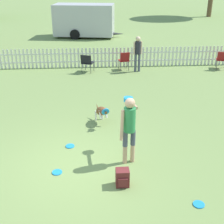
{
  "coord_description": "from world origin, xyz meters",
  "views": [
    {
      "loc": [
        0.42,
        -6.4,
        4.34
      ],
      "look_at": [
        0.95,
        1.33,
        0.82
      ],
      "focal_mm": 50.0,
      "sensor_mm": 36.0,
      "label": 1
    }
  ],
  "objects_px": {
    "frisbee_near_handler": "(199,204)",
    "frisbee_midfield": "(57,172)",
    "folding_chair_green_right": "(87,62)",
    "equipment_trailer": "(84,20)",
    "handler_person": "(129,122)",
    "backpack_on_grass": "(122,178)",
    "spectator_standing": "(138,51)",
    "frisbee_near_dog": "(70,146)",
    "folding_chair_blue_left": "(124,59)",
    "leaping_dog": "(102,111)",
    "folding_chair_center": "(222,59)"
  },
  "relations": [
    {
      "from": "leaping_dog",
      "to": "folding_chair_green_right",
      "type": "height_order",
      "value": "folding_chair_green_right"
    },
    {
      "from": "frisbee_midfield",
      "to": "backpack_on_grass",
      "type": "xyz_separation_m",
      "value": [
        1.49,
        -0.57,
        0.19
      ]
    },
    {
      "from": "handler_person",
      "to": "folding_chair_green_right",
      "type": "bearing_deg",
      "value": 83.09
    },
    {
      "from": "frisbee_near_handler",
      "to": "folding_chair_green_right",
      "type": "height_order",
      "value": "folding_chair_green_right"
    },
    {
      "from": "frisbee_near_handler",
      "to": "frisbee_midfield",
      "type": "height_order",
      "value": "same"
    },
    {
      "from": "backpack_on_grass",
      "to": "spectator_standing",
      "type": "height_order",
      "value": "spectator_standing"
    },
    {
      "from": "frisbee_midfield",
      "to": "frisbee_near_dog",
      "type": "bearing_deg",
      "value": 78.64
    },
    {
      "from": "equipment_trailer",
      "to": "frisbee_near_handler",
      "type": "bearing_deg",
      "value": -73.15
    },
    {
      "from": "leaping_dog",
      "to": "folding_chair_blue_left",
      "type": "height_order",
      "value": "folding_chair_blue_left"
    },
    {
      "from": "frisbee_near_dog",
      "to": "backpack_on_grass",
      "type": "height_order",
      "value": "backpack_on_grass"
    },
    {
      "from": "handler_person",
      "to": "folding_chair_blue_left",
      "type": "height_order",
      "value": "handler_person"
    },
    {
      "from": "backpack_on_grass",
      "to": "handler_person",
      "type": "bearing_deg",
      "value": 75.76
    },
    {
      "from": "folding_chair_blue_left",
      "to": "spectator_standing",
      "type": "relative_size",
      "value": 0.54
    },
    {
      "from": "leaping_dog",
      "to": "backpack_on_grass",
      "type": "relative_size",
      "value": 2.6
    },
    {
      "from": "spectator_standing",
      "to": "equipment_trailer",
      "type": "height_order",
      "value": "equipment_trailer"
    },
    {
      "from": "handler_person",
      "to": "frisbee_near_handler",
      "type": "height_order",
      "value": "handler_person"
    },
    {
      "from": "leaping_dog",
      "to": "folding_chair_blue_left",
      "type": "bearing_deg",
      "value": -117.71
    },
    {
      "from": "frisbee_midfield",
      "to": "folding_chair_blue_left",
      "type": "bearing_deg",
      "value": 73.35
    },
    {
      "from": "frisbee_near_dog",
      "to": "equipment_trailer",
      "type": "xyz_separation_m",
      "value": [
        0.24,
        15.39,
        1.17
      ]
    },
    {
      "from": "leaping_dog",
      "to": "frisbee_near_handler",
      "type": "distance_m",
      "value": 4.27
    },
    {
      "from": "handler_person",
      "to": "spectator_standing",
      "type": "relative_size",
      "value": 1.04
    },
    {
      "from": "folding_chair_blue_left",
      "to": "equipment_trailer",
      "type": "relative_size",
      "value": 0.18
    },
    {
      "from": "frisbee_midfield",
      "to": "folding_chair_green_right",
      "type": "height_order",
      "value": "folding_chair_green_right"
    },
    {
      "from": "spectator_standing",
      "to": "leaping_dog",
      "type": "bearing_deg",
      "value": 62.27
    },
    {
      "from": "frisbee_near_handler",
      "to": "frisbee_midfield",
      "type": "xyz_separation_m",
      "value": [
        -2.97,
        1.31,
        0.0
      ]
    },
    {
      "from": "leaping_dog",
      "to": "equipment_trailer",
      "type": "bearing_deg",
      "value": -102.07
    },
    {
      "from": "folding_chair_blue_left",
      "to": "equipment_trailer",
      "type": "height_order",
      "value": "equipment_trailer"
    },
    {
      "from": "folding_chair_green_right",
      "to": "equipment_trailer",
      "type": "distance_m",
      "value": 8.68
    },
    {
      "from": "frisbee_near_dog",
      "to": "folding_chair_blue_left",
      "type": "xyz_separation_m",
      "value": [
        2.2,
        6.96,
        0.52
      ]
    },
    {
      "from": "folding_chair_green_right",
      "to": "spectator_standing",
      "type": "distance_m",
      "value": 2.39
    },
    {
      "from": "frisbee_near_dog",
      "to": "leaping_dog",
      "type": "bearing_deg",
      "value": 55.78
    },
    {
      "from": "handler_person",
      "to": "frisbee_near_dog",
      "type": "xyz_separation_m",
      "value": [
        -1.49,
        0.8,
        -1.07
      ]
    },
    {
      "from": "spectator_standing",
      "to": "equipment_trailer",
      "type": "relative_size",
      "value": 0.33
    },
    {
      "from": "frisbee_near_handler",
      "to": "spectator_standing",
      "type": "height_order",
      "value": "spectator_standing"
    },
    {
      "from": "frisbee_near_dog",
      "to": "frisbee_midfield",
      "type": "bearing_deg",
      "value": -101.36
    },
    {
      "from": "backpack_on_grass",
      "to": "folding_chair_green_right",
      "type": "height_order",
      "value": "folding_chair_green_right"
    },
    {
      "from": "handler_person",
      "to": "frisbee_midfield",
      "type": "bearing_deg",
      "value": 177.89
    },
    {
      "from": "spectator_standing",
      "to": "frisbee_near_handler",
      "type": "bearing_deg",
      "value": 81.15
    },
    {
      "from": "frisbee_midfield",
      "to": "folding_chair_blue_left",
      "type": "height_order",
      "value": "folding_chair_blue_left"
    },
    {
      "from": "spectator_standing",
      "to": "folding_chair_center",
      "type": "bearing_deg",
      "value": 172.91
    },
    {
      "from": "frisbee_midfield",
      "to": "equipment_trailer",
      "type": "height_order",
      "value": "equipment_trailer"
    },
    {
      "from": "folding_chair_blue_left",
      "to": "equipment_trailer",
      "type": "bearing_deg",
      "value": -87.79
    },
    {
      "from": "handler_person",
      "to": "equipment_trailer",
      "type": "xyz_separation_m",
      "value": [
        -1.25,
        16.19,
        0.1
      ]
    },
    {
      "from": "frisbee_near_dog",
      "to": "spectator_standing",
      "type": "height_order",
      "value": "spectator_standing"
    },
    {
      "from": "folding_chair_center",
      "to": "folding_chair_green_right",
      "type": "height_order",
      "value": "folding_chair_center"
    },
    {
      "from": "folding_chair_green_right",
      "to": "frisbee_near_dog",
      "type": "bearing_deg",
      "value": 106.29
    },
    {
      "from": "handler_person",
      "to": "folding_chair_green_right",
      "type": "distance_m",
      "value": 7.63
    },
    {
      "from": "leaping_dog",
      "to": "frisbee_near_dog",
      "type": "height_order",
      "value": "leaping_dog"
    },
    {
      "from": "folding_chair_blue_left",
      "to": "equipment_trailer",
      "type": "xyz_separation_m",
      "value": [
        -1.96,
        8.43,
        0.66
      ]
    },
    {
      "from": "frisbee_near_handler",
      "to": "frisbee_midfield",
      "type": "relative_size",
      "value": 1.0
    }
  ]
}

